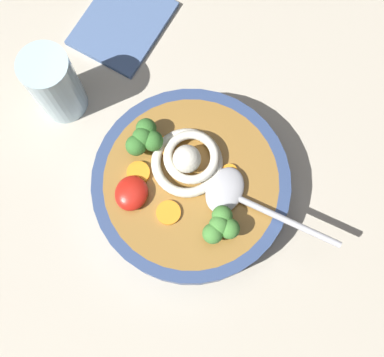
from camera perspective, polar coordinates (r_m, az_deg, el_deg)
The scene contains 13 objects.
table_slab at distance 68.04cm, azimuth -1.79°, elevation -1.21°, with size 133.43×133.43×3.31cm, color #BCB29E.
soup_bowl at distance 63.69cm, azimuth -0.00°, elevation -0.55°, with size 24.69×24.69×5.25cm.
noodle_pile at distance 60.57cm, azimuth -0.45°, elevation 2.10°, with size 9.73×9.53×3.91cm.
soup_spoon at distance 60.12cm, azimuth 4.93°, elevation -2.08°, with size 6.56×17.51×1.60cm.
chili_sauce_dollop at distance 60.23cm, azimuth -6.94°, elevation -1.67°, with size 4.40×3.96×1.98cm, color red.
broccoli_floret_beside_noodles at distance 57.78cm, azimuth 3.32°, elevation -5.43°, with size 4.78×4.11×3.78cm.
broccoli_floret_front at distance 60.37cm, azimuth -5.47°, elevation 4.61°, with size 4.96×4.27×3.92cm.
carrot_slice_left at distance 61.31cm, azimuth 4.30°, elevation 0.72°, with size 2.04×2.04×0.56cm, color orange.
carrot_slice_beside_chili at distance 61.40cm, azimuth -6.15°, elevation 0.65°, with size 2.86×2.86×0.69cm, color orange.
carrot_slice_extra_a at distance 60.17cm, azimuth -2.71°, elevation -3.92°, with size 2.99×2.99×0.47cm, color orange.
carrot_slice_far at distance 62.06cm, azimuth -3.21°, elevation 3.74°, with size 2.34×2.34×0.78cm, color orange.
drinking_glass at distance 67.20cm, azimuth -15.45°, elevation 10.29°, with size 6.34×6.34×11.45cm, color silver.
folded_napkin at distance 75.89cm, azimuth -7.94°, elevation 17.16°, with size 13.57×11.04×0.80cm, color #4C6693.
Camera 1 is at (-13.77, -6.49, 67.97)cm, focal length 46.63 mm.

